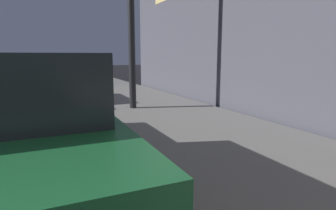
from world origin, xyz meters
name	(u,v)px	position (x,y,z in m)	size (l,w,h in m)	color
car_green	(4,129)	(2.85, 2.53, 0.70)	(2.15, 4.37, 1.43)	#19592D
car_silver	(23,81)	(2.85, 8.35, 0.71)	(2.04, 4.30, 1.43)	#B7B7BF
car_white	(27,71)	(2.85, 14.34, 0.70)	(2.08, 4.06, 1.43)	silver
car_blue	(29,66)	(2.85, 21.32, 0.70)	(2.22, 4.26, 1.43)	navy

